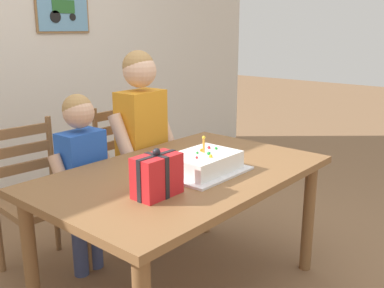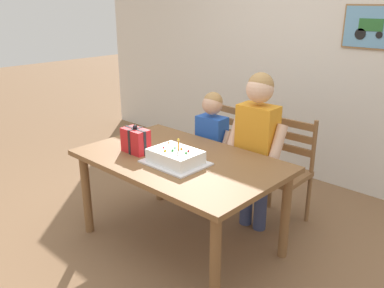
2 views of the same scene
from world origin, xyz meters
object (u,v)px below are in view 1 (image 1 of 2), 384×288
Objects in this scene: chair_right at (131,168)px; child_older at (142,131)px; child_younger at (83,168)px; birthday_cake at (203,163)px; gift_box_red_large at (157,175)px; dining_table at (184,187)px; chair_left at (37,198)px.

chair_right is 0.43m from child_older.
child_older is at bearing -0.06° from child_younger.
gift_box_red_large reaches higher than birthday_cake.
chair_right is at bearing 70.55° from birthday_cake.
dining_table is 3.48× the size of birthday_cake.
chair_right is 0.84× the size of child_younger.
gift_box_red_large is at bearing -157.31° from dining_table.
birthday_cake reaches higher than dining_table.
dining_table is 0.94m from chair_left.
gift_box_red_large is (-0.34, -0.14, 0.18)m from dining_table.
child_older is (0.27, 0.60, 0.16)m from dining_table.
dining_table is 1.67× the size of chair_right.
child_older reaches higher than dining_table.
birthday_cake is 1.08m from chair_left.
child_younger is at bearing 110.02° from birthday_cake.
child_older is at bearing -114.85° from chair_right.
gift_box_red_large is 1.05m from chair_left.
chair_right reaches higher than dining_table.
chair_left is 0.84× the size of child_younger.
birthday_cake is at bearing -65.71° from chair_left.
child_older is at bearing 66.14° from dining_table.
chair_left is 0.76m from chair_right.
chair_left is (-0.38, 0.85, -0.17)m from dining_table.
child_younger reaches higher than chair_left.
dining_table is 0.64m from child_younger.
chair_right is 0.70× the size of child_older.
chair_right is (0.33, 0.94, -0.31)m from birthday_cake.
chair_left is (-0.04, 0.99, -0.36)m from gift_box_red_large.
chair_right is at bearing 65.85° from dining_table.
child_younger is (0.13, 0.75, -0.15)m from gift_box_red_large.
dining_table is 0.68m from child_older.
child_older reaches higher than chair_right.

